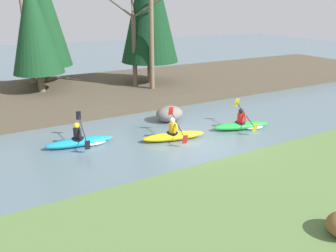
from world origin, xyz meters
name	(u,v)px	position (x,y,z in m)	size (l,w,h in m)	color
ground_plane	(200,145)	(0.00, 0.00, 0.00)	(90.00, 90.00, 0.00)	slate
riverbank_far	(117,89)	(0.00, 9.68, 0.33)	(44.00, 8.96, 0.67)	#4C4233
conifer_tree_left	(34,26)	(-4.56, 9.87, 4.39)	(2.84, 2.84, 6.37)	brown
conifer_tree_mid_left	(39,4)	(-3.76, 12.51, 5.53)	(3.38, 3.38, 8.67)	brown
conifer_tree_centre	(149,1)	(2.14, 9.08, 5.70)	(3.64, 3.64, 8.72)	#7A664C
bare_tree_upstream	(25,26)	(-4.71, 12.39, 4.24)	(4.15, 4.10, 7.59)	#7A664C
bare_tree_mid_upstream	(134,42)	(0.81, 8.47, 3.35)	(3.16, 3.12, 5.69)	brown
bare_tree_mid_downstream	(151,26)	(1.50, 7.50, 4.31)	(4.23, 4.18, 7.74)	brown
kayaker_lead	(243,125)	(2.84, 0.64, 0.20)	(2.78, 2.05, 1.20)	green
kayaker_middle	(174,135)	(-0.65, 1.02, 0.22)	(2.79, 2.06, 1.20)	yellow
kayaker_trailing	(82,141)	(-4.24, 2.31, 0.20)	(2.79, 2.07, 1.20)	#1993D6
boulder_midstream	(169,114)	(0.35, 3.25, 0.39)	(1.38, 1.08, 0.78)	slate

